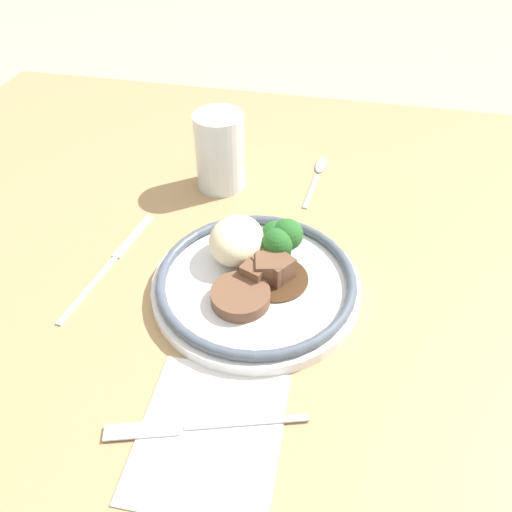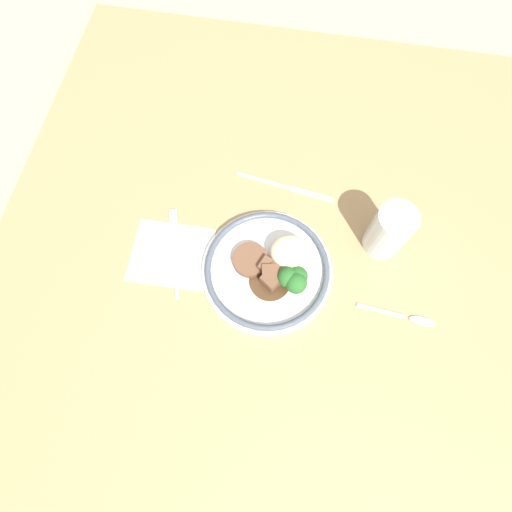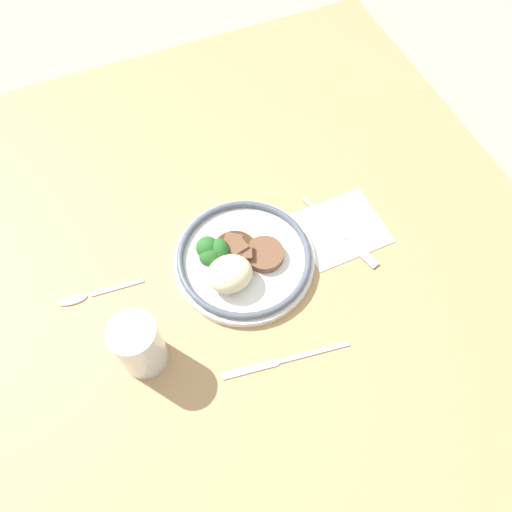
# 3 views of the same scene
# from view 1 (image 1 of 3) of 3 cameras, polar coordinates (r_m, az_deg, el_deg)

# --- Properties ---
(ground_plane) EXTENTS (8.00, 8.00, 0.00)m
(ground_plane) POSITION_cam_1_polar(r_m,az_deg,el_deg) (0.64, -1.87, -6.13)
(ground_plane) COLOR tan
(dining_table) EXTENTS (1.12, 1.26, 0.04)m
(dining_table) POSITION_cam_1_polar(r_m,az_deg,el_deg) (0.63, -1.91, -4.93)
(dining_table) COLOR tan
(dining_table) RESTS_ON ground
(napkin) EXTENTS (0.16, 0.14, 0.00)m
(napkin) POSITION_cam_1_polar(r_m,az_deg,el_deg) (0.50, -5.30, -19.64)
(napkin) COLOR white
(napkin) RESTS_ON dining_table
(plate) EXTENTS (0.25, 0.25, 0.07)m
(plate) POSITION_cam_1_polar(r_m,az_deg,el_deg) (0.60, 0.08, -1.81)
(plate) COLOR white
(plate) RESTS_ON dining_table
(juice_glass) EXTENTS (0.07, 0.07, 0.12)m
(juice_glass) POSITION_cam_1_polar(r_m,az_deg,el_deg) (0.76, -4.12, 11.43)
(juice_glass) COLOR yellow
(juice_glass) RESTS_ON dining_table
(fork) EXTENTS (0.07, 0.19, 0.00)m
(fork) POSITION_cam_1_polar(r_m,az_deg,el_deg) (0.50, -7.91, -18.78)
(fork) COLOR #B7B7BC
(fork) RESTS_ON napkin
(knife) EXTENTS (0.21, 0.04, 0.00)m
(knife) POSITION_cam_1_polar(r_m,az_deg,el_deg) (0.67, -16.01, -0.47)
(knife) COLOR #B7B7BC
(knife) RESTS_ON dining_table
(spoon) EXTENTS (0.15, 0.02, 0.01)m
(spoon) POSITION_cam_1_polar(r_m,az_deg,el_deg) (0.82, 7.20, 9.63)
(spoon) COLOR #B7B7BC
(spoon) RESTS_ON dining_table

